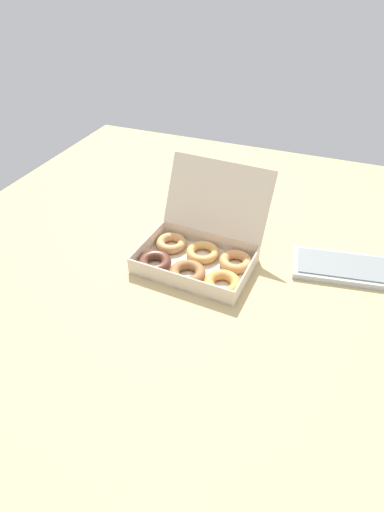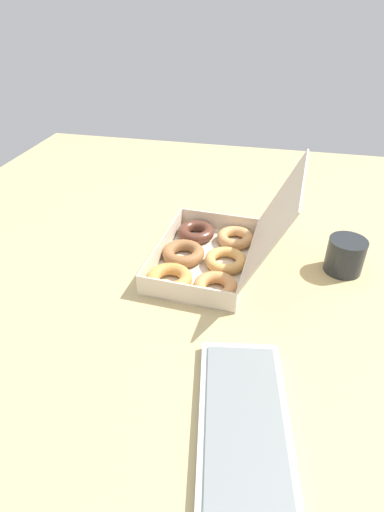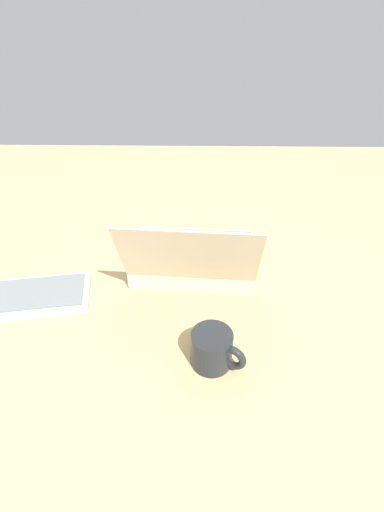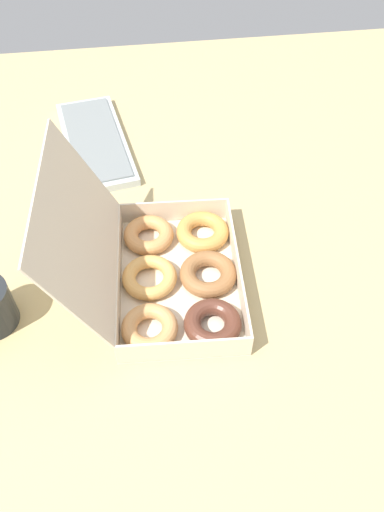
% 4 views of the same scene
% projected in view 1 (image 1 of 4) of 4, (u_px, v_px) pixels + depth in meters
% --- Properties ---
extents(ground_plane, '(1.80, 1.80, 0.02)m').
position_uv_depth(ground_plane, '(209.00, 265.00, 1.21)').
color(ground_plane, tan).
extents(donut_box, '(0.35, 0.35, 0.25)m').
position_uv_depth(donut_box, '(198.00, 255.00, 1.17)').
color(donut_box, beige).
rests_on(donut_box, ground_plane).
extents(keyboard, '(0.37, 0.19, 0.02)m').
position_uv_depth(keyboard, '(355.00, 269.00, 1.16)').
color(keyboard, '#B4BFBE').
rests_on(keyboard, ground_plane).
extents(coffee_mug, '(0.12, 0.09, 0.08)m').
position_uv_depth(coffee_mug, '(217.00, 199.00, 1.41)').
color(coffee_mug, '#22262A').
rests_on(coffee_mug, ground_plane).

